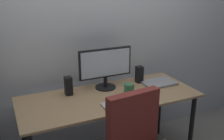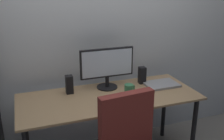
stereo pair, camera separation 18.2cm
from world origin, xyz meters
The scene contains 9 objects.
back_wall centered at (0.00, 0.50, 1.30)m, with size 6.40×0.10×2.60m, color silver.
desk centered at (0.00, 0.00, 0.65)m, with size 1.62×0.66×0.74m.
monitor centered at (0.04, 0.19, 0.97)m, with size 0.52×0.20×0.39m.
keyboard centered at (0.00, -0.19, 0.75)m, with size 0.29×0.11×0.02m, color #B7BABC.
mouse centered at (0.25, -0.20, 0.76)m, with size 0.06×0.10×0.03m, color black.
coffee_mug centered at (0.18, -0.02, 0.79)m, with size 0.10×0.08×0.09m.
laptop centered at (0.57, 0.06, 0.75)m, with size 0.32×0.23×0.02m, color #99999E.
speaker_left centered at (-0.32, 0.18, 0.82)m, with size 0.06×0.07×0.17m, color black.
speaker_right centered at (0.41, 0.18, 0.82)m, with size 0.06×0.07×0.17m, color black.
Camera 2 is at (-0.70, -2.04, 1.72)m, focal length 41.89 mm.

